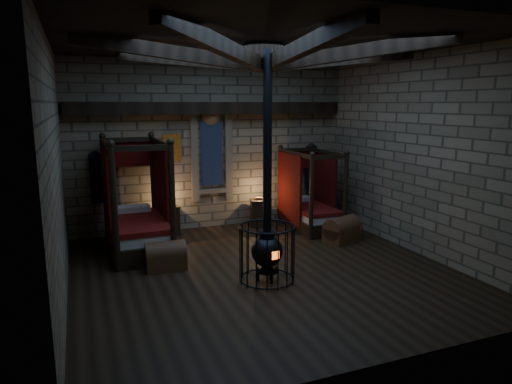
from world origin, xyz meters
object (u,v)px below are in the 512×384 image
object	(u,v)px
bed_right	(309,209)
trunk_right	(342,230)
bed_left	(137,224)
trunk_left	(166,256)
stove	(267,248)

from	to	relation	value
bed_right	trunk_right	distance (m)	1.38
bed_left	trunk_left	world-z (taller)	bed_left
trunk_left	bed_left	bearing A→B (deg)	108.37
bed_right	trunk_right	size ratio (longest dim) A/B	2.12
bed_right	trunk_left	world-z (taller)	bed_right
trunk_left	stove	world-z (taller)	stove
trunk_right	stove	distance (m)	3.02
trunk_left	trunk_right	bearing A→B (deg)	8.14
bed_right	trunk_right	xyz separation A→B (m)	(0.14, -1.36, -0.23)
trunk_right	bed_right	bearing A→B (deg)	75.77
bed_right	stove	world-z (taller)	stove
bed_left	trunk_left	distance (m)	1.47
trunk_left	trunk_right	distance (m)	4.15
bed_left	trunk_right	bearing A→B (deg)	-14.25
bed_left	stove	size ratio (longest dim) A/B	0.59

